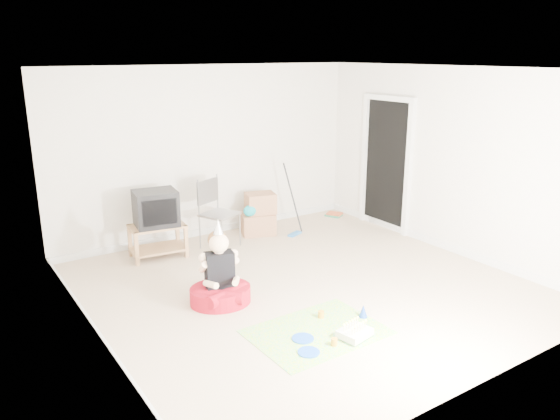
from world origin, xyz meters
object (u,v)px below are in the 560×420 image
folding_chair (220,214)px  cardboard_boxes (259,215)px  crt_tv (156,208)px  tv_stand (158,238)px  seated_woman (220,285)px  birthday_cake (355,334)px

folding_chair → cardboard_boxes: bearing=14.8°
crt_tv → cardboard_boxes: (1.70, 0.08, -0.40)m
tv_stand → crt_tv: 0.44m
cardboard_boxes → folding_chair: bearing=-165.2°
seated_woman → tv_stand: bearing=91.2°
tv_stand → crt_tv: bearing=-45.0°
seated_woman → crt_tv: bearing=91.2°
crt_tv → seated_woman: 1.86m
crt_tv → birthday_cake: bearing=-67.4°
folding_chair → seated_woman: bearing=-117.7°
cardboard_boxes → seated_woman: 2.51m
folding_chair → seated_woman: 1.90m
folding_chair → birthday_cake: size_ratio=2.87×
tv_stand → cardboard_boxes: 1.71m
crt_tv → folding_chair: folding_chair is taller
tv_stand → folding_chair: 0.95m
crt_tv → seated_woman: size_ratio=0.56×
cardboard_boxes → birthday_cake: (-0.91, -3.33, -0.27)m
folding_chair → birthday_cake: bearing=-92.2°
crt_tv → folding_chair: 0.94m
folding_chair → cardboard_boxes: 0.84m
cardboard_boxes → birthday_cake: size_ratio=1.80×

